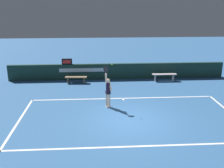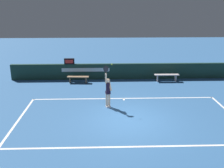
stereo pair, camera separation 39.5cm
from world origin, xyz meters
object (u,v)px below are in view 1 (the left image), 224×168
(tennis_ball, at_px, (112,64))
(courtside_bench_near, at_px, (76,78))
(speed_display, at_px, (67,62))
(courtside_bench_far, at_px, (164,76))
(tennis_player, at_px, (108,90))

(tennis_ball, xyz_separation_m, courtside_bench_near, (-2.21, 4.62, -2.05))
(tennis_ball, relative_size, courtside_bench_near, 0.04)
(speed_display, relative_size, courtside_bench_far, 0.42)
(courtside_bench_far, bearing_deg, tennis_player, -132.83)
(courtside_bench_near, xyz_separation_m, courtside_bench_far, (6.26, 0.14, 0.05))
(speed_display, height_order, tennis_player, tennis_player)
(tennis_player, distance_m, courtside_bench_near, 4.92)
(tennis_ball, distance_m, courtside_bench_far, 6.56)
(speed_display, relative_size, courtside_bench_near, 0.48)
(tennis_player, xyz_separation_m, tennis_ball, (0.20, -0.18, 1.45))
(tennis_player, relative_size, courtside_bench_far, 1.34)
(tennis_player, relative_size, tennis_ball, 35.00)
(speed_display, bearing_deg, tennis_player, -63.31)
(tennis_ball, bearing_deg, speed_display, 117.62)
(tennis_ball, bearing_deg, courtside_bench_far, 49.63)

